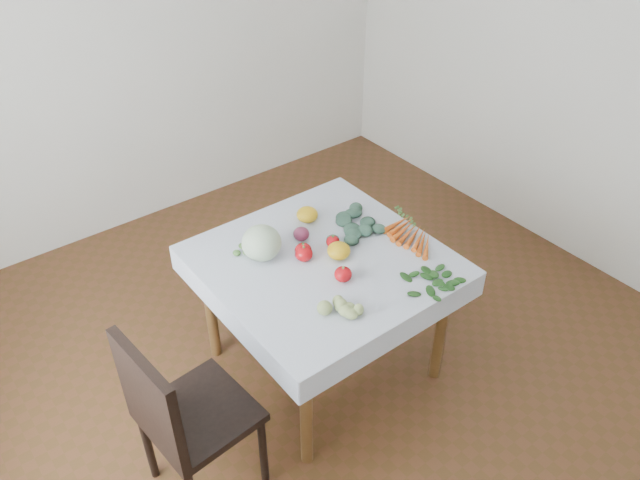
{
  "coord_description": "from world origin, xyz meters",
  "views": [
    {
      "loc": [
        -1.49,
        -1.91,
        2.68
      ],
      "look_at": [
        0.03,
        0.07,
        0.82
      ],
      "focal_mm": 35.0,
      "sensor_mm": 36.0,
      "label": 1
    }
  ],
  "objects_px": {
    "cabbage": "(262,243)",
    "carrot_bunch": "(412,234)",
    "chair": "(179,413)",
    "heirloom_back": "(307,215)",
    "table": "(324,275)"
  },
  "relations": [
    {
      "from": "chair",
      "to": "cabbage",
      "type": "height_order",
      "value": "chair"
    },
    {
      "from": "cabbage",
      "to": "carrot_bunch",
      "type": "bearing_deg",
      "value": -24.96
    },
    {
      "from": "chair",
      "to": "heirloom_back",
      "type": "relative_size",
      "value": 8.35
    },
    {
      "from": "chair",
      "to": "cabbage",
      "type": "distance_m",
      "value": 0.9
    },
    {
      "from": "chair",
      "to": "heirloom_back",
      "type": "bearing_deg",
      "value": 27.31
    },
    {
      "from": "carrot_bunch",
      "to": "chair",
      "type": "bearing_deg",
      "value": -175.48
    },
    {
      "from": "chair",
      "to": "carrot_bunch",
      "type": "bearing_deg",
      "value": 4.52
    },
    {
      "from": "cabbage",
      "to": "carrot_bunch",
      "type": "relative_size",
      "value": 0.58
    },
    {
      "from": "chair",
      "to": "carrot_bunch",
      "type": "height_order",
      "value": "chair"
    },
    {
      "from": "chair",
      "to": "carrot_bunch",
      "type": "relative_size",
      "value": 2.85
    },
    {
      "from": "heirloom_back",
      "to": "carrot_bunch",
      "type": "xyz_separation_m",
      "value": [
        0.34,
        -0.45,
        -0.02
      ]
    },
    {
      "from": "chair",
      "to": "table",
      "type": "bearing_deg",
      "value": 14.44
    },
    {
      "from": "table",
      "to": "cabbage",
      "type": "relative_size",
      "value": 5.07
    },
    {
      "from": "cabbage",
      "to": "heirloom_back",
      "type": "relative_size",
      "value": 1.71
    },
    {
      "from": "table",
      "to": "carrot_bunch",
      "type": "bearing_deg",
      "value": -15.54
    }
  ]
}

